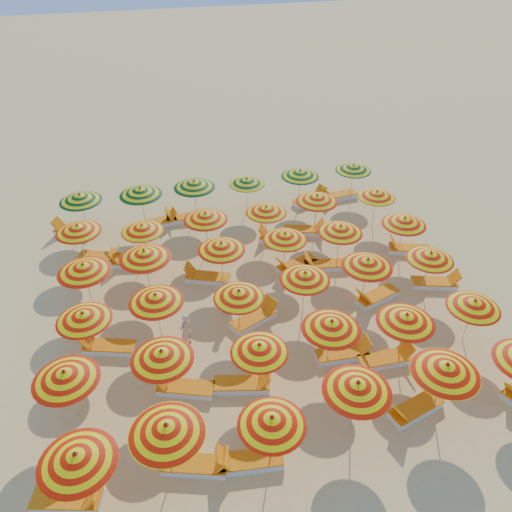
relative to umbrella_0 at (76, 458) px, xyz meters
name	(u,v)px	position (x,y,z in m)	size (l,w,h in m)	color
ground	(259,298)	(6.02, 6.30, -1.75)	(120.00, 120.00, 0.00)	#E9B767
umbrella_0	(76,458)	(0.00, 0.00, 0.00)	(2.37, 2.37, 1.98)	silver
umbrella_1	(167,429)	(2.09, 0.22, 0.04)	(2.26, 2.26, 2.03)	silver
umbrella_2	(272,421)	(4.64, -0.10, -0.10)	(2.23, 2.23, 1.87)	silver
umbrella_3	(358,386)	(7.09, 0.29, -0.01)	(2.47, 2.47, 1.98)	silver
umbrella_4	(446,369)	(9.67, 0.22, 0.03)	(1.96, 1.96, 2.01)	silver
umbrella_6	(65,376)	(-0.38, 2.63, -0.04)	(2.18, 2.18, 1.94)	silver
umbrella_7	(162,355)	(2.22, 2.74, -0.05)	(2.37, 2.37, 1.93)	silver
umbrella_8	(259,348)	(4.98, 2.38, -0.14)	(2.11, 2.11, 1.82)	silver
umbrella_9	(331,325)	(7.31, 2.67, -0.04)	(2.31, 2.31, 1.94)	silver
umbrella_10	(406,318)	(9.64, 2.38, -0.05)	(1.97, 1.97, 1.92)	silver
umbrella_11	(474,304)	(12.13, 2.51, -0.14)	(1.74, 1.74, 1.82)	silver
umbrella_12	(83,316)	(0.03, 5.03, -0.12)	(2.13, 2.13, 1.85)	silver
umbrella_13	(156,298)	(2.29, 5.27, -0.07)	(2.39, 2.39, 1.91)	silver
umbrella_14	(239,294)	(4.95, 4.89, -0.15)	(2.00, 2.00, 1.81)	silver
umbrella_15	(305,276)	(7.35, 5.21, -0.11)	(1.87, 1.87, 1.86)	silver
umbrella_16	(367,263)	(9.69, 5.29, -0.04)	(2.40, 2.40, 1.93)	silver
umbrella_17	(430,256)	(12.15, 5.21, -0.14)	(2.27, 2.27, 1.83)	silver
umbrella_18	(83,268)	(0.01, 7.42, 0.00)	(2.25, 2.25, 1.99)	silver
umbrella_19	(144,254)	(2.12, 7.71, 0.01)	(2.09, 2.09, 1.99)	silver
umbrella_20	(221,246)	(4.91, 7.63, -0.08)	(2.13, 2.13, 1.90)	silver
umbrella_21	(285,236)	(7.43, 7.78, -0.15)	(1.94, 1.94, 1.82)	silver
umbrella_22	(340,229)	(9.65, 7.64, -0.09)	(2.12, 2.12, 1.88)	silver
umbrella_23	(404,221)	(12.35, 7.55, -0.09)	(2.09, 2.09, 1.89)	silver
umbrella_24	(78,228)	(-0.28, 10.26, -0.09)	(2.31, 2.31, 1.88)	silver
umbrella_25	(142,228)	(2.16, 9.79, -0.17)	(1.75, 1.75, 1.79)	silver
umbrella_26	(205,216)	(4.70, 9.86, -0.06)	(2.09, 2.09, 1.92)	silver
umbrella_27	(266,209)	(7.27, 9.90, -0.15)	(2.25, 2.25, 1.82)	silver
umbrella_28	(317,198)	(9.59, 10.13, -0.06)	(2.31, 2.31, 1.91)	silver
umbrella_29	(377,194)	(12.35, 10.02, -0.19)	(2.15, 2.15, 1.76)	silver
umbrella_30	(80,198)	(-0.25, 12.72, -0.06)	(2.39, 2.39, 1.92)	silver
umbrella_31	(140,191)	(2.31, 12.47, 0.03)	(2.19, 2.19, 2.02)	silver
umbrella_32	(194,184)	(4.68, 12.62, 0.00)	(2.00, 2.00, 1.98)	silver
umbrella_33	(247,181)	(7.11, 12.68, -0.21)	(1.65, 1.65, 1.75)	silver
umbrella_34	(300,173)	(9.66, 12.60, -0.09)	(2.13, 2.13, 1.88)	silver
umbrella_35	(353,168)	(12.38, 12.64, -0.14)	(1.89, 1.89, 1.82)	silver
lounger_0	(69,500)	(-0.50, 0.00, -1.59)	(1.82, 1.02, 0.69)	white
lounger_1	(197,465)	(2.69, 0.12, -1.59)	(1.83, 1.09, 0.69)	white
lounger_2	(249,461)	(4.04, -0.11, -1.59)	(1.79, 0.78, 0.69)	white
lounger_3	(415,409)	(9.07, 0.27, -1.59)	(1.82, 1.01, 0.69)	white
lounger_5	(184,388)	(2.73, 2.71, -1.59)	(1.83, 1.15, 0.69)	white
lounger_6	(243,385)	(4.48, 2.39, -1.59)	(1.82, 0.97, 0.69)	white
lounger_7	(343,354)	(7.90, 2.79, -1.59)	(1.76, 0.68, 0.69)	white
lounger_8	(386,359)	(9.14, 2.24, -1.59)	(1.75, 0.62, 0.69)	white
lounger_9	(108,347)	(0.53, 5.02, -1.59)	(1.83, 1.08, 0.69)	white
lounger_10	(255,318)	(5.54, 5.13, -1.59)	(1.82, 1.23, 0.69)	white
lounger_11	(376,297)	(10.20, 5.13, -1.59)	(1.83, 1.07, 0.69)	white
lounger_12	(435,283)	(12.74, 5.30, -1.59)	(1.83, 1.07, 0.69)	white
lounger_13	(207,277)	(4.32, 7.84, -1.59)	(1.82, 1.20, 0.69)	white
lounger_14	(296,265)	(7.93, 7.72, -1.59)	(1.83, 1.09, 0.69)	white
lounger_15	(325,265)	(9.05, 7.44, -1.59)	(1.81, 0.88, 0.69)	white
lounger_16	(408,249)	(12.85, 7.61, -1.59)	(1.83, 1.16, 0.69)	white
lounger_17	(101,257)	(0.32, 10.26, -1.59)	(1.82, 1.21, 0.69)	white
lounger_18	(132,261)	(1.56, 9.63, -1.59)	(1.81, 0.91, 0.69)	white
lounger_19	(278,238)	(7.77, 9.77, -1.59)	(1.82, 1.24, 0.69)	white
lounger_20	(304,230)	(9.09, 10.07, -1.59)	(1.83, 1.10, 0.69)	white
lounger_21	(73,231)	(-0.84, 12.59, -1.59)	(1.82, 1.26, 0.69)	white
lounger_22	(159,222)	(2.90, 12.36, -1.59)	(1.80, 0.82, 0.69)	white
lounger_23	(184,218)	(4.08, 12.46, -1.59)	(1.77, 0.72, 0.69)	white
lounger_24	(310,200)	(10.26, 12.62, -1.59)	(1.83, 1.12, 0.69)	white
lounger_25	(339,196)	(11.78, 12.64, -1.59)	(1.76, 0.68, 0.69)	white
beachgoer_b	(226,297)	(4.70, 5.95, -1.12)	(0.61, 0.48, 1.26)	tan
beachgoer_a	(186,330)	(3.09, 4.65, -1.10)	(0.47, 0.31, 1.30)	tan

